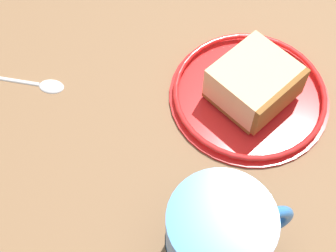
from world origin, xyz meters
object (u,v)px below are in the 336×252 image
object	(u,v)px
small_plate	(249,94)
teaspoon	(31,82)
cake_slice	(254,83)
tea_mug	(219,240)

from	to	relation	value
small_plate	teaspoon	size ratio (longest dim) A/B	1.33
cake_slice	teaspoon	world-z (taller)	cake_slice
tea_mug	cake_slice	bearing A→B (deg)	170.76
tea_mug	small_plate	bearing A→B (deg)	171.44
tea_mug	teaspoon	xyz separation A→B (cm)	(-18.20, -22.74, -4.41)
cake_slice	tea_mug	distance (cm)	19.12
small_plate	cake_slice	size ratio (longest dim) A/B	1.62
small_plate	teaspoon	bearing A→B (deg)	-88.28
cake_slice	teaspoon	xyz separation A→B (cm)	(0.60, -25.79, -2.74)
tea_mug	teaspoon	distance (cm)	29.46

